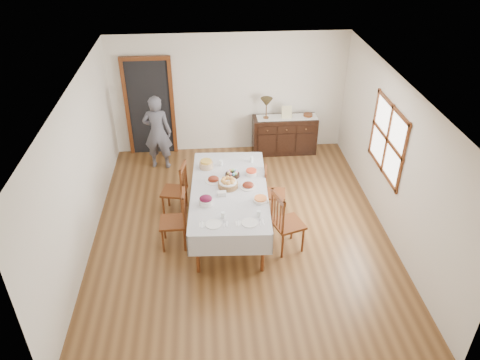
{
  "coord_description": "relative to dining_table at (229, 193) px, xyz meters",
  "views": [
    {
      "loc": [
        -0.52,
        -6.41,
        5.08
      ],
      "look_at": [
        0.0,
        0.1,
        0.95
      ],
      "focal_mm": 35.0,
      "sensor_mm": 36.0,
      "label": 1
    }
  ],
  "objects": [
    {
      "name": "casserole_dish",
      "position": [
        0.47,
        -0.4,
        0.13
      ],
      "size": [
        0.24,
        0.24,
        0.07
      ],
      "color": "white",
      "rests_on": "dining_table"
    },
    {
      "name": "ham_platter_b",
      "position": [
        0.32,
        0.02,
        0.13
      ],
      "size": [
        0.27,
        0.27,
        0.11
      ],
      "color": "white",
      "rests_on": "dining_table"
    },
    {
      "name": "deco_bowl",
      "position": [
        1.87,
        2.72,
        0.12
      ],
      "size": [
        0.2,
        0.2,
        0.06
      ],
      "color": "#5F2D13",
      "rests_on": "sideboard"
    },
    {
      "name": "picture_frame",
      "position": [
        1.39,
        2.66,
        0.23
      ],
      "size": [
        0.22,
        0.08,
        0.28
      ],
      "color": "beige",
      "rests_on": "sideboard"
    },
    {
      "name": "sideboard",
      "position": [
        1.37,
        2.7,
        -0.33
      ],
      "size": [
        1.39,
        0.51,
        0.83
      ],
      "color": "black",
      "rests_on": "ground"
    },
    {
      "name": "table_lamp",
      "position": [
        0.96,
        2.69,
        0.44
      ],
      "size": [
        0.26,
        0.26,
        0.46
      ],
      "color": "brown",
      "rests_on": "sideboard"
    },
    {
      "name": "butter_dish",
      "position": [
        -0.13,
        -0.19,
        0.13
      ],
      "size": [
        0.14,
        0.1,
        0.07
      ],
      "color": "white",
      "rests_on": "dining_table"
    },
    {
      "name": "dining_table",
      "position": [
        0.0,
        0.0,
        0.0
      ],
      "size": [
        1.37,
        2.52,
        0.85
      ],
      "rotation": [
        0.0,
        0.0,
        -0.05
      ],
      "color": "silver",
      "rests_on": "ground"
    },
    {
      "name": "glass_far_b",
      "position": [
        0.46,
        0.84,
        0.15
      ],
      "size": [
        0.06,
        0.06,
        0.11
      ],
      "color": "white",
      "rests_on": "dining_table"
    },
    {
      "name": "person",
      "position": [
        -1.33,
        2.27,
        0.1
      ],
      "size": [
        0.57,
        0.4,
        1.7
      ],
      "primitive_type": "imported",
      "rotation": [
        0.0,
        0.0,
        3.02
      ],
      "color": "#565661",
      "rests_on": "ground"
    },
    {
      "name": "beet_bowl",
      "position": [
        -0.39,
        -0.41,
        0.17
      ],
      "size": [
        0.21,
        0.21,
        0.16
      ],
      "color": "white",
      "rests_on": "dining_table"
    },
    {
      "name": "runner",
      "position": [
        1.41,
        2.71,
        0.09
      ],
      "size": [
        1.3,
        0.35,
        0.01
      ],
      "color": "white",
      "rests_on": "sideboard"
    },
    {
      "name": "ham_platter_a",
      "position": [
        -0.25,
        0.25,
        0.13
      ],
      "size": [
        0.29,
        0.29,
        0.11
      ],
      "color": "white",
      "rests_on": "dining_table"
    },
    {
      "name": "glass_far_a",
      "position": [
        -0.1,
        0.76,
        0.15
      ],
      "size": [
        0.07,
        0.07,
        0.11
      ],
      "color": "white",
      "rests_on": "dining_table"
    },
    {
      "name": "room_shell",
      "position": [
        0.04,
        0.41,
        0.89
      ],
      "size": [
        5.02,
        6.02,
        2.65
      ],
      "color": "white",
      "rests_on": "ground"
    },
    {
      "name": "chair_left_far",
      "position": [
        -0.9,
        0.58,
        -0.24
      ],
      "size": [
        0.5,
        0.5,
        1.01
      ],
      "rotation": [
        0.0,
        0.0,
        -1.78
      ],
      "color": "#5F2D13",
      "rests_on": "ground"
    },
    {
      "name": "egg_basket",
      "position": [
        0.08,
        0.38,
        0.14
      ],
      "size": [
        0.25,
        0.25,
        0.11
      ],
      "color": "black",
      "rests_on": "dining_table"
    },
    {
      "name": "pineapple_bowl",
      "position": [
        -0.36,
        0.71,
        0.16
      ],
      "size": [
        0.24,
        0.24,
        0.15
      ],
      "color": "tan",
      "rests_on": "dining_table"
    },
    {
      "name": "chair_right_far",
      "position": [
        0.79,
        0.44,
        -0.29
      ],
      "size": [
        0.43,
        0.43,
        0.91
      ],
      "rotation": [
        0.0,
        0.0,
        1.41
      ],
      "color": "#5F2D13",
      "rests_on": "ground"
    },
    {
      "name": "setting_left",
      "position": [
        -0.24,
        -0.89,
        0.12
      ],
      "size": [
        0.43,
        0.31,
        0.1
      ],
      "color": "white",
      "rests_on": "dining_table"
    },
    {
      "name": "setting_right",
      "position": [
        0.29,
        -0.9,
        0.12
      ],
      "size": [
        0.43,
        0.31,
        0.1
      ],
      "color": "white",
      "rests_on": "dining_table"
    },
    {
      "name": "chair_left_near",
      "position": [
        -0.88,
        -0.33,
        -0.22
      ],
      "size": [
        0.43,
        0.43,
        1.04
      ],
      "rotation": [
        0.0,
        0.0,
        -1.58
      ],
      "color": "#5F2D13",
      "rests_on": "ground"
    },
    {
      "name": "ground",
      "position": [
        0.19,
        -0.02,
        -0.75
      ],
      "size": [
        6.0,
        6.0,
        0.0
      ],
      "primitive_type": "plane",
      "color": "brown"
    },
    {
      "name": "bread_basket",
      "position": [
        -0.02,
        0.05,
        0.17
      ],
      "size": [
        0.33,
        0.33,
        0.17
      ],
      "color": "brown",
      "rests_on": "dining_table"
    },
    {
      "name": "carrot_bowl",
      "position": [
        0.41,
        0.41,
        0.14
      ],
      "size": [
        0.2,
        0.2,
        0.1
      ],
      "color": "white",
      "rests_on": "dining_table"
    },
    {
      "name": "chair_right_near",
      "position": [
        0.85,
        -0.58,
        -0.19
      ],
      "size": [
        0.58,
        0.58,
        1.1
      ],
      "rotation": [
        0.0,
        0.0,
        1.89
      ],
      "color": "#5F2D13",
      "rests_on": "ground"
    }
  ]
}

